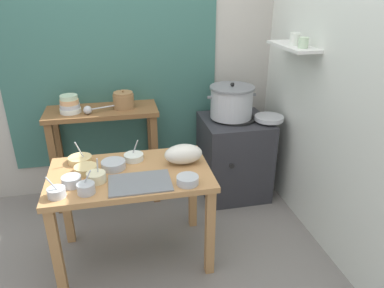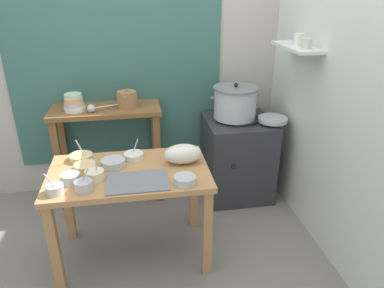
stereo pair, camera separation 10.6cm
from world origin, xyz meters
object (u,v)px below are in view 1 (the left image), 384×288
Objects in this scene: plastic_bag at (183,154)px; prep_table at (131,186)px; ladle at (89,110)px; prep_bowl_4 at (80,159)px; steamer_pot at (232,102)px; wide_pan at (269,118)px; prep_bowl_3 at (134,157)px; bowl_stack_enamel at (70,105)px; prep_bowl_7 at (96,177)px; clay_pot at (124,100)px; prep_bowl_2 at (86,169)px; prep_bowl_8 at (86,188)px; prep_bowl_0 at (113,164)px; stove_block at (234,156)px; prep_bowl_5 at (188,180)px; serving_tray at (140,183)px; back_shelf_table at (104,133)px; prep_bowl_1 at (72,181)px; prep_bowl_6 at (56,192)px.

prep_table is at bearing -171.77° from plastic_bag.
prep_bowl_4 is at bearing -96.30° from ladle.
steamer_pot is at bearing 50.47° from plastic_bag.
wide_pan is 1.66× the size of prep_bowl_3.
bowl_stack_enamel reaches higher than prep_bowl_7.
clay_pot is 0.91m from plastic_bag.
prep_bowl_2 is 0.86× the size of prep_bowl_7.
prep_bowl_7 is (0.06, -0.85, -0.18)m from ladle.
prep_bowl_8 is at bearing -151.97° from wide_pan.
prep_bowl_0 is at bearing 143.38° from prep_table.
stove_block is 4.48× the size of prep_bowl_4.
wide_pan is at bearing 31.83° from plastic_bag.
ladle is 1.89× the size of prep_bowl_5.
prep_bowl_8 reaches higher than prep_bowl_0.
serving_tray is (0.34, -0.93, -0.21)m from ladle.
stove_block reaches higher than prep_table.
prep_bowl_4 is (-1.30, -0.53, -0.18)m from steamer_pot.
prep_bowl_8 reaches higher than serving_tray.
prep_bowl_3 is at bearing -148.15° from steamer_pot.
back_shelf_table is 6.16× the size of prep_bowl_3.
back_shelf_table is 0.35m from clay_pot.
prep_bowl_1 reaches higher than stove_block.
prep_table is 4.25× the size of wide_pan.
wide_pan is (0.27, -0.13, 0.41)m from stove_block.
prep_bowl_6 is 0.82× the size of prep_bowl_7.
wide_pan is 1.54× the size of prep_bowl_0.
plastic_bag is 0.68m from prep_bowl_2.
steamer_pot is 1.72m from prep_bowl_6.
prep_bowl_8 reaches higher than stove_block.
prep_bowl_8 is at bearing -49.47° from prep_bowl_1.
ladle reaches higher than prep_bowl_6.
prep_bowl_5 is at bearing -95.62° from plastic_bag.
bowl_stack_enamel is 0.97m from prep_bowl_7.
ladle is 1.61× the size of prep_bowl_0.
back_shelf_table is at bearing -180.00° from clay_pot.
prep_bowl_2 is (0.08, 0.16, -0.01)m from prep_bowl_1.
steamer_pot reaches higher than prep_bowl_2.
prep_bowl_4 is (-0.73, 0.17, -0.05)m from plastic_bag.
clay_pot is 1.06m from serving_tray.
prep_bowl_0 is at bearing -145.22° from prep_bowl_3.
ladle is at bearing 178.68° from stove_block.
prep_bowl_8 reaches higher than prep_bowl_2.
prep_bowl_0 is 0.32m from prep_bowl_1.
back_shelf_table reaches higher than prep_bowl_0.
wide_pan is at bearing 28.03° from prep_bowl_8.
prep_bowl_1 is 0.74m from prep_bowl_5.
prep_bowl_2 reaches higher than serving_tray.
prep_bowl_4 reaches higher than prep_bowl_6.
wide_pan is at bearing -5.83° from ladle.
prep_bowl_8 is at bearing -119.48° from prep_bowl_0.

